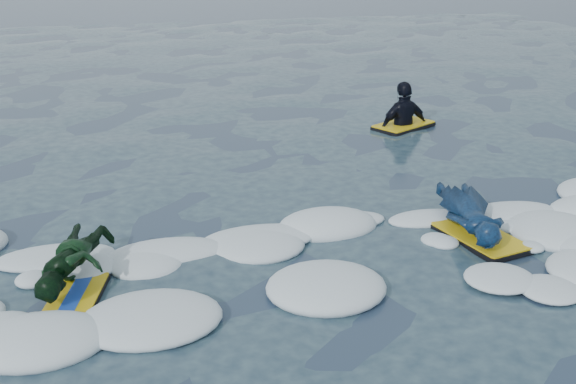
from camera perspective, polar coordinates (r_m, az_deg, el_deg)
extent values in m
plane|color=#1A2B40|center=(6.82, -4.61, -9.21)|extent=(120.00, 120.00, 0.00)
cube|color=black|center=(8.43, 14.92, -3.55)|extent=(0.84, 1.21, 0.06)
cube|color=gold|center=(8.41, 14.95, -3.32)|extent=(0.81, 1.19, 0.02)
imported|color=navy|center=(8.55, 14.26, -1.64)|extent=(0.94, 1.75, 0.40)
cube|color=black|center=(7.26, -16.32, -7.81)|extent=(0.65, 0.92, 0.04)
cube|color=gold|center=(7.24, -16.35, -7.61)|extent=(0.62, 0.90, 0.02)
cube|color=blue|center=(7.24, -16.36, -7.54)|extent=(0.34, 0.81, 0.01)
imported|color=black|center=(7.33, -16.47, -5.47)|extent=(1.03, 1.39, 0.48)
cube|color=black|center=(12.86, 9.11, 5.16)|extent=(1.27, 1.08, 0.06)
cube|color=gold|center=(12.85, 9.12, 5.33)|extent=(1.24, 1.05, 0.02)
imported|color=black|center=(12.87, 9.09, 4.95)|extent=(1.04, 0.58, 1.68)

